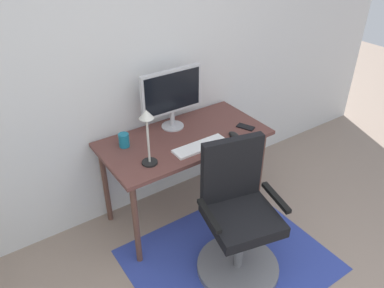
{
  "coord_description": "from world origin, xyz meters",
  "views": [
    {
      "loc": [
        -1.02,
        -0.29,
        2.25
      ],
      "look_at": [
        0.23,
        1.55,
        0.85
      ],
      "focal_mm": 35.14,
      "sensor_mm": 36.0,
      "label": 1
    }
  ],
  "objects_px": {
    "desk_lamp": "(147,128)",
    "desk": "(185,146)",
    "cell_phone": "(246,127)",
    "office_chair": "(238,226)",
    "computer_mouse": "(234,135)",
    "monitor": "(172,94)",
    "coffee_cup": "(124,140)",
    "keyboard": "(200,146)"
  },
  "relations": [
    {
      "from": "desk",
      "to": "computer_mouse",
      "type": "bearing_deg",
      "value": -33.98
    },
    {
      "from": "monitor",
      "to": "office_chair",
      "type": "relative_size",
      "value": 0.52
    },
    {
      "from": "coffee_cup",
      "to": "desk",
      "type": "bearing_deg",
      "value": -17.4
    },
    {
      "from": "keyboard",
      "to": "desk_lamp",
      "type": "bearing_deg",
      "value": 175.96
    },
    {
      "from": "monitor",
      "to": "computer_mouse",
      "type": "distance_m",
      "value": 0.57
    },
    {
      "from": "desk_lamp",
      "to": "cell_phone",
      "type": "bearing_deg",
      "value": 0.46
    },
    {
      "from": "desk",
      "to": "desk_lamp",
      "type": "bearing_deg",
      "value": -157.72
    },
    {
      "from": "computer_mouse",
      "to": "monitor",
      "type": "bearing_deg",
      "value": 127.46
    },
    {
      "from": "computer_mouse",
      "to": "cell_phone",
      "type": "xyz_separation_m",
      "value": [
        0.17,
        0.06,
        -0.01
      ]
    },
    {
      "from": "keyboard",
      "to": "office_chair",
      "type": "relative_size",
      "value": 0.42
    },
    {
      "from": "desk",
      "to": "computer_mouse",
      "type": "height_order",
      "value": "computer_mouse"
    },
    {
      "from": "desk_lamp",
      "to": "office_chair",
      "type": "height_order",
      "value": "desk_lamp"
    },
    {
      "from": "computer_mouse",
      "to": "coffee_cup",
      "type": "height_order",
      "value": "coffee_cup"
    },
    {
      "from": "desk_lamp",
      "to": "office_chair",
      "type": "relative_size",
      "value": 0.41
    },
    {
      "from": "keyboard",
      "to": "cell_phone",
      "type": "relative_size",
      "value": 3.07
    },
    {
      "from": "desk",
      "to": "monitor",
      "type": "xyz_separation_m",
      "value": [
        0.01,
        0.19,
        0.37
      ]
    },
    {
      "from": "cell_phone",
      "to": "desk_lamp",
      "type": "height_order",
      "value": "desk_lamp"
    },
    {
      "from": "keyboard",
      "to": "office_chair",
      "type": "xyz_separation_m",
      "value": [
        -0.04,
        -0.51,
        -0.37
      ]
    },
    {
      "from": "desk",
      "to": "desk_lamp",
      "type": "xyz_separation_m",
      "value": [
        -0.39,
        -0.16,
        0.37
      ]
    },
    {
      "from": "computer_mouse",
      "to": "keyboard",
      "type": "bearing_deg",
      "value": 175.74
    },
    {
      "from": "monitor",
      "to": "office_chair",
      "type": "bearing_deg",
      "value": -92.13
    },
    {
      "from": "cell_phone",
      "to": "office_chair",
      "type": "distance_m",
      "value": 0.84
    },
    {
      "from": "computer_mouse",
      "to": "cell_phone",
      "type": "relative_size",
      "value": 0.74
    },
    {
      "from": "coffee_cup",
      "to": "computer_mouse",
      "type": "bearing_deg",
      "value": -24.87
    },
    {
      "from": "monitor",
      "to": "office_chair",
      "type": "xyz_separation_m",
      "value": [
        -0.03,
        -0.89,
        -0.65
      ]
    },
    {
      "from": "keyboard",
      "to": "coffee_cup",
      "type": "bearing_deg",
      "value": 144.29
    },
    {
      "from": "desk",
      "to": "cell_phone",
      "type": "distance_m",
      "value": 0.52
    },
    {
      "from": "computer_mouse",
      "to": "desk_lamp",
      "type": "xyz_separation_m",
      "value": [
        -0.71,
        0.05,
        0.27
      ]
    },
    {
      "from": "computer_mouse",
      "to": "office_chair",
      "type": "height_order",
      "value": "office_chair"
    },
    {
      "from": "computer_mouse",
      "to": "coffee_cup",
      "type": "relative_size",
      "value": 1.0
    },
    {
      "from": "computer_mouse",
      "to": "office_chair",
      "type": "xyz_separation_m",
      "value": [
        -0.34,
        -0.49,
        -0.38
      ]
    },
    {
      "from": "cell_phone",
      "to": "keyboard",
      "type": "bearing_deg",
      "value": 160.67
    },
    {
      "from": "cell_phone",
      "to": "office_chair",
      "type": "bearing_deg",
      "value": -156.76
    },
    {
      "from": "desk_lamp",
      "to": "coffee_cup",
      "type": "bearing_deg",
      "value": 99.16
    },
    {
      "from": "desk_lamp",
      "to": "desk",
      "type": "bearing_deg",
      "value": 22.28
    },
    {
      "from": "monitor",
      "to": "coffee_cup",
      "type": "height_order",
      "value": "monitor"
    },
    {
      "from": "desk_lamp",
      "to": "office_chair",
      "type": "xyz_separation_m",
      "value": [
        0.37,
        -0.54,
        -0.65
      ]
    },
    {
      "from": "desk",
      "to": "office_chair",
      "type": "xyz_separation_m",
      "value": [
        -0.02,
        -0.7,
        -0.28
      ]
    },
    {
      "from": "cell_phone",
      "to": "desk_lamp",
      "type": "distance_m",
      "value": 0.93
    },
    {
      "from": "keyboard",
      "to": "coffee_cup",
      "type": "relative_size",
      "value": 4.13
    },
    {
      "from": "cell_phone",
      "to": "office_chair",
      "type": "relative_size",
      "value": 0.14
    },
    {
      "from": "monitor",
      "to": "cell_phone",
      "type": "height_order",
      "value": "monitor"
    }
  ]
}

